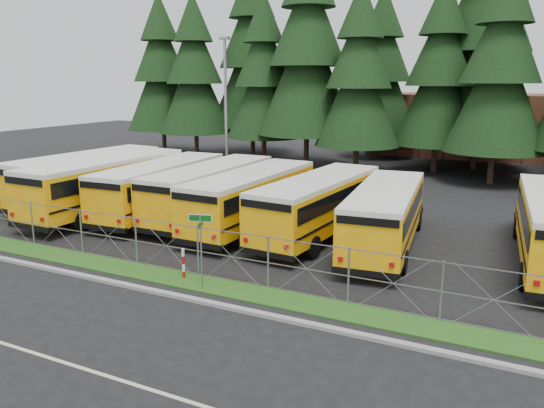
{
  "coord_description": "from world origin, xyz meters",
  "views": [
    {
      "loc": [
        10.04,
        -17.06,
        7.38
      ],
      "look_at": [
        -0.3,
        4.0,
        1.87
      ],
      "focal_mm": 35.0,
      "sensor_mm": 36.0,
      "label": 1
    }
  ],
  "objects": [
    {
      "name": "bus_2",
      "position": [
        -7.96,
        6.19,
        1.48
      ],
      "size": [
        3.22,
        11.41,
        2.96
      ],
      "primitive_type": null,
      "rotation": [
        0.0,
        0.0,
        0.05
      ],
      "color": "orange",
      "rests_on": "ground"
    },
    {
      "name": "grass_verge",
      "position": [
        0.0,
        -1.7,
        0.03
      ],
      "size": [
        50.0,
        1.4,
        0.06
      ],
      "primitive_type": "cube",
      "color": "#1D4513",
      "rests_on": "ground"
    },
    {
      "name": "brick_building",
      "position": [
        6.0,
        40.0,
        3.0
      ],
      "size": [
        22.0,
        10.0,
        6.0
      ],
      "primitive_type": "cube",
      "color": "brown",
      "rests_on": "ground"
    },
    {
      "name": "curb",
      "position": [
        0.0,
        -3.1,
        0.06
      ],
      "size": [
        50.0,
        0.25,
        0.12
      ],
      "primitive_type": "cube",
      "color": "gray",
      "rests_on": "ground"
    },
    {
      "name": "bus_4",
      "position": [
        -2.23,
        6.02,
        1.46
      ],
      "size": [
        3.0,
        11.25,
        2.93
      ],
      "primitive_type": null,
      "rotation": [
        0.0,
        0.0,
        -0.03
      ],
      "color": "orange",
      "rests_on": "ground"
    },
    {
      "name": "ground",
      "position": [
        0.0,
        0.0,
        0.0
      ],
      "size": [
        120.0,
        120.0,
        0.0
      ],
      "primitive_type": "plane",
      "color": "black",
      "rests_on": "ground"
    },
    {
      "name": "conifer_5",
      "position": [
        3.02,
        27.32,
        7.65
      ],
      "size": [
        6.92,
        6.92,
        15.3
      ],
      "primitive_type": null,
      "color": "black",
      "rests_on": "ground"
    },
    {
      "name": "conifer_1",
      "position": [
        -19.9,
        26.91,
        7.76
      ],
      "size": [
        7.01,
        7.01,
        15.51
      ],
      "primitive_type": null,
      "color": "black",
      "rests_on": "ground"
    },
    {
      "name": "street_sign",
      "position": [
        -0.08,
        -2.13,
        2.03
      ],
      "size": [
        0.81,
        0.53,
        2.81
      ],
      "color": "gray",
      "rests_on": "ground"
    },
    {
      "name": "conifer_4",
      "position": [
        -2.65,
        24.26,
        7.45
      ],
      "size": [
        6.74,
        6.74,
        14.9
      ],
      "primitive_type": null,
      "color": "black",
      "rests_on": "ground"
    },
    {
      "name": "striped_bollard",
      "position": [
        -1.33,
        -1.51,
        0.6
      ],
      "size": [
        0.11,
        0.11,
        1.2
      ],
      "primitive_type": "cylinder",
      "color": "#B20C0C",
      "rests_on": "ground"
    },
    {
      "name": "conifer_6",
      "position": [
        7.56,
        24.14,
        7.9
      ],
      "size": [
        7.14,
        7.14,
        15.79
      ],
      "primitive_type": null,
      "color": "black",
      "rests_on": "ground"
    },
    {
      "name": "bus_1",
      "position": [
        -10.83,
        5.09,
        1.59
      ],
      "size": [
        3.11,
        12.18,
        3.18
      ],
      "primitive_type": null,
      "rotation": [
        0.0,
        0.0,
        -0.02
      ],
      "color": "orange",
      "rests_on": "ground"
    },
    {
      "name": "conifer_3",
      "position": [
        -7.65,
        25.82,
        9.39
      ],
      "size": [
        8.49,
        8.49,
        18.78
      ],
      "primitive_type": null,
      "color": "black",
      "rests_on": "ground"
    },
    {
      "name": "chainlink_fence",
      "position": [
        0.0,
        -1.0,
        1.0
      ],
      "size": [
        44.0,
        0.1,
        2.0
      ],
      "primitive_type": null,
      "color": "gray",
      "rests_on": "ground"
    },
    {
      "name": "bus_3",
      "position": [
        -5.06,
        6.68,
        1.47
      ],
      "size": [
        2.67,
        11.23,
        2.94
      ],
      "primitive_type": null,
      "rotation": [
        0.0,
        0.0,
        -0.0
      ],
      "color": "orange",
      "rests_on": "ground"
    },
    {
      "name": "bus_0",
      "position": [
        -13.71,
        6.48,
        1.54
      ],
      "size": [
        3.6,
        11.9,
        3.08
      ],
      "primitive_type": null,
      "rotation": [
        0.0,
        0.0,
        -0.07
      ],
      "color": "orange",
      "rests_on": "ground"
    },
    {
      "name": "conifer_2",
      "position": [
        -12.16,
        26.5,
        7.51
      ],
      "size": [
        6.79,
        6.79,
        15.02
      ],
      "primitive_type": null,
      "color": "black",
      "rests_on": "ground"
    },
    {
      "name": "conifer_12",
      "position": [
        5.75,
        30.46,
        10.57
      ],
      "size": [
        9.56,
        9.56,
        21.15
      ],
      "primitive_type": null,
      "color": "black",
      "rests_on": "ground"
    },
    {
      "name": "conifer_0",
      "position": [
        -24.58,
        27.84,
        7.96
      ],
      "size": [
        7.2,
        7.2,
        15.91
      ],
      "primitive_type": null,
      "color": "black",
      "rests_on": "ground"
    },
    {
      "name": "bus_5",
      "position": [
        1.3,
        6.12,
        1.46
      ],
      "size": [
        3.52,
        11.31,
        2.92
      ],
      "primitive_type": null,
      "rotation": [
        0.0,
        0.0,
        -0.08
      ],
      "color": "orange",
      "rests_on": "ground"
    },
    {
      "name": "conifer_11",
      "position": [
        -3.38,
        33.76,
        7.97
      ],
      "size": [
        7.21,
        7.21,
        15.93
      ],
      "primitive_type": null,
      "color": "black",
      "rests_on": "ground"
    },
    {
      "name": "conifer_10",
      "position": [
        -15.86,
        31.22,
        9.43
      ],
      "size": [
        8.52,
        8.52,
        18.85
      ],
      "primitive_type": null,
      "color": "black",
      "rests_on": "ground"
    },
    {
      "name": "bus_6",
      "position": [
        4.56,
        5.65,
        1.42
      ],
      "size": [
        3.7,
        11.03,
        2.84
      ],
      "primitive_type": null,
      "rotation": [
        0.0,
        0.0,
        0.11
      ],
      "color": "orange",
      "rests_on": "ground"
    },
    {
      "name": "light_standard",
      "position": [
        -8.84,
        14.3,
        5.5
      ],
      "size": [
        0.7,
        0.35,
        10.14
      ],
      "color": "gray",
      "rests_on": "ground"
    },
    {
      "name": "road_lane_line",
      "position": [
        0.0,
        -8.0,
        0.01
      ],
      "size": [
        50.0,
        0.12,
        0.01
      ],
      "primitive_type": "cube",
      "color": "beige",
      "rests_on": "ground"
    }
  ]
}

